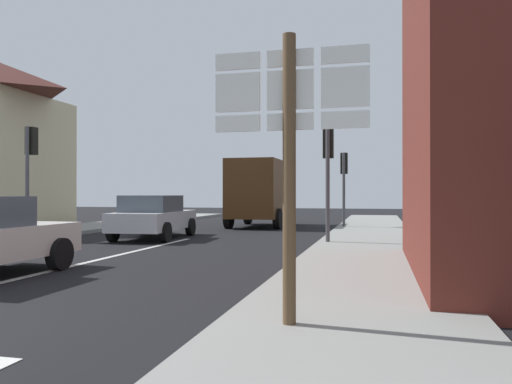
{
  "coord_description": "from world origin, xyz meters",
  "views": [
    {
      "loc": [
        6.22,
        -3.82,
        1.5
      ],
      "look_at": [
        2.17,
        12.79,
        1.59
      ],
      "focal_mm": 35.07,
      "sensor_mm": 36.0,
      "label": 1
    }
  ],
  "objects_px": {
    "sedan_far": "(154,216)",
    "traffic_light_near_right": "(328,158)",
    "traffic_light_far_right": "(344,173)",
    "route_sign_post": "(290,147)",
    "traffic_light_near_left": "(30,157)",
    "delivery_truck": "(261,191)"
  },
  "relations": [
    {
      "from": "traffic_light_far_right",
      "to": "traffic_light_near_left",
      "type": "height_order",
      "value": "traffic_light_near_left"
    },
    {
      "from": "sedan_far",
      "to": "traffic_light_near_left",
      "type": "relative_size",
      "value": 1.17
    },
    {
      "from": "sedan_far",
      "to": "traffic_light_far_right",
      "type": "relative_size",
      "value": 1.32
    },
    {
      "from": "sedan_far",
      "to": "traffic_light_far_right",
      "type": "height_order",
      "value": "traffic_light_far_right"
    },
    {
      "from": "route_sign_post",
      "to": "traffic_light_near_left",
      "type": "relative_size",
      "value": 0.86
    },
    {
      "from": "sedan_far",
      "to": "traffic_light_near_left",
      "type": "xyz_separation_m",
      "value": [
        -3.62,
        -1.6,
        1.98
      ]
    },
    {
      "from": "delivery_truck",
      "to": "traffic_light_far_right",
      "type": "bearing_deg",
      "value": -12.77
    },
    {
      "from": "delivery_truck",
      "to": "traffic_light_near_left",
      "type": "distance_m",
      "value": 10.32
    },
    {
      "from": "delivery_truck",
      "to": "route_sign_post",
      "type": "distance_m",
      "value": 17.93
    },
    {
      "from": "delivery_truck",
      "to": "traffic_light_near_right",
      "type": "relative_size",
      "value": 1.44
    },
    {
      "from": "sedan_far",
      "to": "traffic_light_near_left",
      "type": "height_order",
      "value": "traffic_light_near_left"
    },
    {
      "from": "traffic_light_far_right",
      "to": "sedan_far",
      "type": "bearing_deg",
      "value": -134.92
    },
    {
      "from": "sedan_far",
      "to": "traffic_light_far_right",
      "type": "xyz_separation_m",
      "value": [
        6.01,
        6.03,
        1.67
      ]
    },
    {
      "from": "route_sign_post",
      "to": "sedan_far",
      "type": "bearing_deg",
      "value": 121.88
    },
    {
      "from": "route_sign_post",
      "to": "traffic_light_near_right",
      "type": "bearing_deg",
      "value": 93.03
    },
    {
      "from": "route_sign_post",
      "to": "traffic_light_far_right",
      "type": "bearing_deg",
      "value": 91.73
    },
    {
      "from": "traffic_light_far_right",
      "to": "delivery_truck",
      "type": "bearing_deg",
      "value": 167.23
    },
    {
      "from": "sedan_far",
      "to": "traffic_light_near_right",
      "type": "xyz_separation_m",
      "value": [
        6.01,
        -1.04,
        1.81
      ]
    },
    {
      "from": "traffic_light_far_right",
      "to": "traffic_light_near_right",
      "type": "distance_m",
      "value": 7.06
    },
    {
      "from": "sedan_far",
      "to": "traffic_light_near_right",
      "type": "relative_size",
      "value": 1.25
    },
    {
      "from": "traffic_light_far_right",
      "to": "traffic_light_near_left",
      "type": "relative_size",
      "value": 0.89
    },
    {
      "from": "traffic_light_near_right",
      "to": "sedan_far",
      "type": "bearing_deg",
      "value": 170.22
    }
  ]
}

